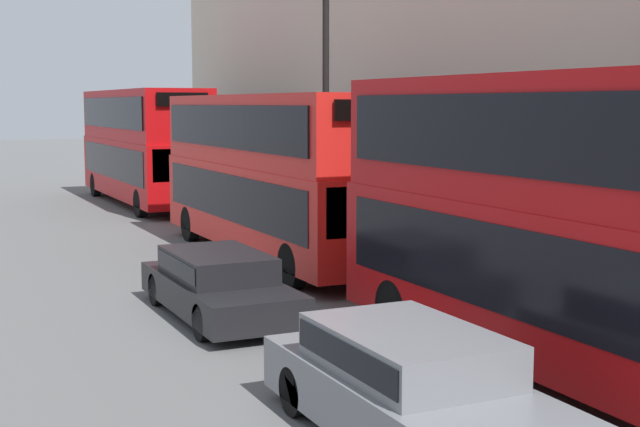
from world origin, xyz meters
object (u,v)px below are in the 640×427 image
at_px(bus_leading, 606,218).
at_px(car_dark_sedan, 410,384).
at_px(bus_second_in_queue, 275,169).
at_px(car_hatchback, 218,282).
at_px(bus_third_in_queue, 143,142).

bearing_deg(bus_leading, car_dark_sedan, -170.87).
bearing_deg(bus_second_in_queue, car_dark_sedan, -105.27).
relative_size(bus_second_in_queue, car_hatchback, 2.31).
xyz_separation_m(bus_second_in_queue, car_hatchback, (-3.40, -5.51, -1.66)).
bearing_deg(car_dark_sedan, car_hatchback, 90.00).
distance_m(bus_second_in_queue, car_dark_sedan, 13.01).
xyz_separation_m(bus_leading, car_hatchback, (-3.40, 6.40, -1.76)).
relative_size(bus_leading, bus_third_in_queue, 0.95).
bearing_deg(bus_third_in_queue, car_dark_sedan, -97.41).
xyz_separation_m(bus_second_in_queue, car_dark_sedan, (-3.40, -12.46, -1.59)).
relative_size(bus_leading, bus_second_in_queue, 0.99).
relative_size(bus_third_in_queue, car_dark_sedan, 2.40).
xyz_separation_m(bus_second_in_queue, bus_third_in_queue, (0.00, 13.67, 0.16)).
bearing_deg(bus_second_in_queue, bus_third_in_queue, 90.00).
bearing_deg(car_hatchback, bus_second_in_queue, 58.33).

